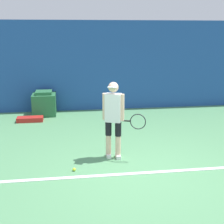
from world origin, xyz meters
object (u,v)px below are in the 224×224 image
covered_chair (44,104)px  tennis_ball (74,169)px  tennis_player (114,117)px  equipment_bag (30,119)px

covered_chair → tennis_ball: bearing=-79.1°
tennis_player → tennis_ball: 1.41m
covered_chair → equipment_bag: bearing=-117.5°
equipment_bag → tennis_player: bearing=-55.8°
tennis_ball → equipment_bag: bearing=108.7°
tennis_player → covered_chair: 4.40m
covered_chair → equipment_bag: covered_chair is taller
tennis_player → tennis_ball: bearing=-125.3°
tennis_ball → covered_chair: 4.66m
tennis_ball → equipment_bag: equipment_bag is taller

